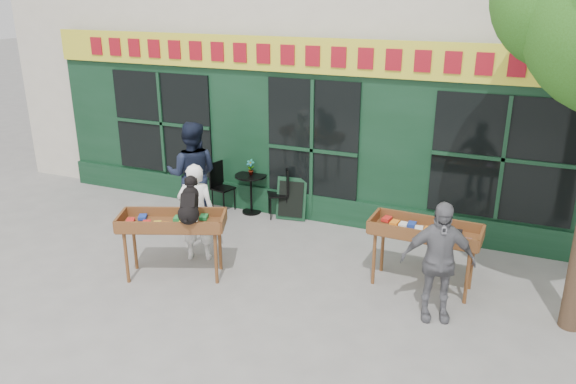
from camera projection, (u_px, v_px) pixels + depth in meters
name	position (u px, v px, depth m)	size (l,w,h in m)	color
ground	(257.00, 273.00, 8.50)	(80.00, 80.00, 0.00)	slate
book_cart_center	(172.00, 225.00, 8.16)	(1.62, 1.14, 0.99)	brown
dog	(189.00, 199.00, 7.83)	(0.34, 0.60, 0.60)	black
woman	(196.00, 212.00, 8.73)	(0.57, 0.38, 1.57)	white
book_cart_right	(425.00, 234.00, 7.86)	(1.52, 0.67, 0.99)	brown
man_right	(438.00, 261.00, 7.10)	(0.94, 0.39, 1.61)	slate
bistro_table	(251.00, 186.00, 10.64)	(0.60, 0.60, 0.76)	black
bistro_chair_left	(220.00, 182.00, 10.80)	(0.44, 0.44, 0.95)	black
bistro_chair_right	(282.00, 189.00, 10.46)	(0.50, 0.50, 0.95)	black
potted_plant	(250.00, 167.00, 10.51)	(0.16, 0.11, 0.31)	gray
man_left	(192.00, 174.00, 9.98)	(0.93, 0.72, 1.91)	black
chalkboard	(291.00, 199.00, 10.39)	(0.58, 0.27, 0.79)	black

